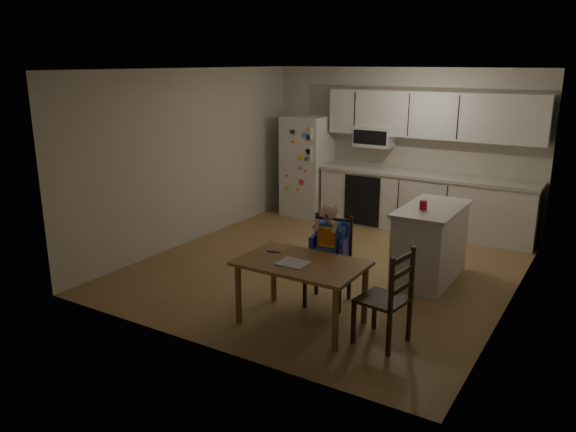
% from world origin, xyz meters
% --- Properties ---
extents(room, '(4.52, 5.01, 2.51)m').
position_xyz_m(room, '(0.00, 0.48, 1.25)').
color(room, olive).
rests_on(room, ground).
extents(refrigerator, '(0.72, 0.70, 1.70)m').
position_xyz_m(refrigerator, '(-1.55, 2.15, 0.85)').
color(refrigerator, silver).
rests_on(refrigerator, ground).
extents(kitchen_run, '(3.37, 0.62, 2.15)m').
position_xyz_m(kitchen_run, '(0.50, 2.24, 0.88)').
color(kitchen_run, silver).
rests_on(kitchen_run, ground).
extents(kitchen_island, '(0.65, 1.24, 0.92)m').
position_xyz_m(kitchen_island, '(1.25, 0.26, 0.46)').
color(kitchen_island, silver).
rests_on(kitchen_island, ground).
extents(red_cup, '(0.09, 0.09, 0.11)m').
position_xyz_m(red_cup, '(1.19, 0.07, 0.97)').
color(red_cup, red).
rests_on(red_cup, kitchen_island).
extents(dining_table, '(1.24, 0.80, 0.67)m').
position_xyz_m(dining_table, '(0.52, -1.60, 0.58)').
color(dining_table, brown).
rests_on(dining_table, ground).
extents(napkin, '(0.29, 0.25, 0.01)m').
position_xyz_m(napkin, '(0.48, -1.69, 0.67)').
color(napkin, silver).
rests_on(napkin, dining_table).
extents(toddler_spoon, '(0.12, 0.06, 0.02)m').
position_xyz_m(toddler_spoon, '(0.13, -1.52, 0.67)').
color(toddler_spoon, '#2638B5').
rests_on(toddler_spoon, dining_table).
extents(chair_booster, '(0.50, 0.50, 1.14)m').
position_xyz_m(chair_booster, '(0.52, -0.99, 0.69)').
color(chair_booster, black).
rests_on(chair_booster, ground).
extents(chair_side, '(0.48, 0.48, 0.95)m').
position_xyz_m(chair_side, '(1.47, -1.57, 0.54)').
color(chair_side, black).
rests_on(chair_side, ground).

